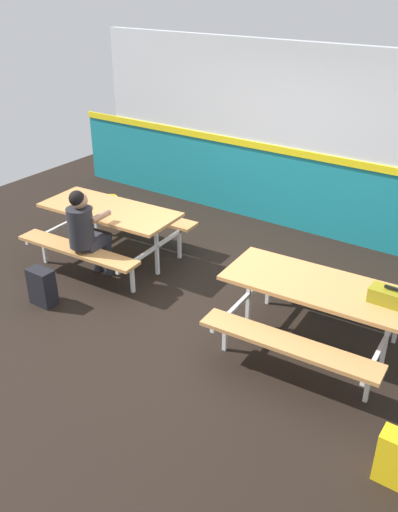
{
  "coord_description": "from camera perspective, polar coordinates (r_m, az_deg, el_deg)",
  "views": [
    {
      "loc": [
        3.11,
        -4.45,
        3.43
      ],
      "look_at": [
        0.0,
        0.04,
        0.55
      ],
      "focal_mm": 38.46,
      "sensor_mm": 36.0,
      "label": 1
    }
  ],
  "objects": [
    {
      "name": "toolbox_grey",
      "position": [
        5.22,
        19.42,
        -4.09
      ],
      "size": [
        0.4,
        0.18,
        0.18
      ],
      "color": "olive",
      "rests_on": "picnic_table_right"
    },
    {
      "name": "satchel_spare",
      "position": [
        4.55,
        20.02,
        -19.25
      ],
      "size": [
        0.3,
        0.22,
        0.44
      ],
      "color": "yellow",
      "rests_on": "ground"
    },
    {
      "name": "picnic_table_left",
      "position": [
        7.09,
        -9.23,
        3.68
      ],
      "size": [
        1.84,
        1.65,
        0.74
      ],
      "color": "tan",
      "rests_on": "ground"
    },
    {
      "name": "accent_backdrop",
      "position": [
        7.9,
        10.32,
        11.3
      ],
      "size": [
        8.0,
        0.14,
        2.6
      ],
      "color": "teal",
      "rests_on": "ground"
    },
    {
      "name": "ground_plane",
      "position": [
        6.43,
        -0.21,
        -4.56
      ],
      "size": [
        10.0,
        10.0,
        0.02
      ],
      "primitive_type": "cube",
      "color": "black"
    },
    {
      "name": "tote_bag_bright",
      "position": [
        8.35,
        -9.11,
        4.63
      ],
      "size": [
        0.34,
        0.21,
        0.43
      ],
      "color": "yellow",
      "rests_on": "ground"
    },
    {
      "name": "backpack_dark",
      "position": [
        6.48,
        -15.96,
        -3.11
      ],
      "size": [
        0.3,
        0.22,
        0.44
      ],
      "color": "black",
      "rests_on": "ground"
    },
    {
      "name": "picnic_table_right",
      "position": [
        5.47,
        12.0,
        -4.32
      ],
      "size": [
        1.84,
        1.65,
        0.74
      ],
      "color": "tan",
      "rests_on": "ground"
    },
    {
      "name": "student_nearer",
      "position": [
        6.6,
        -11.72,
        2.84
      ],
      "size": [
        0.38,
        0.53,
        1.21
      ],
      "color": "#2D2D38",
      "rests_on": "ground"
    }
  ]
}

